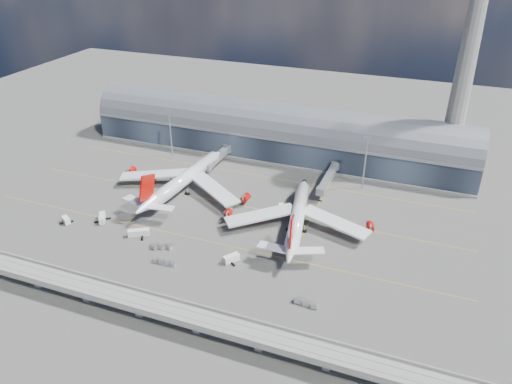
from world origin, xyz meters
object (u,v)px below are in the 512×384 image
(service_truck_5, at_px, (176,180))
(cargo_train_0, at_px, (162,246))
(airliner_right, at_px, (297,218))
(service_truck_4, at_px, (281,208))
(floodlight_mast_left, at_px, (170,132))
(service_truck_3, at_px, (231,259))
(floodlight_mast_right, at_px, (365,162))
(control_tower, at_px, (465,70))
(airliner_left, at_px, (183,180))
(service_truck_0, at_px, (102,218))
(service_truck_1, at_px, (66,220))
(cargo_train_1, at_px, (164,263))
(service_truck_2, at_px, (139,233))
(cargo_train_2, at_px, (306,303))

(service_truck_5, bearing_deg, cargo_train_0, -127.18)
(airliner_right, relative_size, service_truck_4, 13.31)
(floodlight_mast_left, height_order, service_truck_3, floodlight_mast_left)
(service_truck_5, bearing_deg, floodlight_mast_right, -42.47)
(service_truck_4, distance_m, cargo_train_0, 54.69)
(control_tower, xyz_separation_m, service_truck_4, (-63.87, -60.46, -50.37))
(airliner_left, distance_m, service_truck_0, 39.86)
(airliner_right, bearing_deg, service_truck_3, -128.85)
(service_truck_1, distance_m, cargo_train_1, 52.80)
(service_truck_4, bearing_deg, cargo_train_0, -147.70)
(cargo_train_1, bearing_deg, service_truck_1, 81.36)
(airliner_left, xyz_separation_m, service_truck_4, (47.09, 0.17, -4.70))
(control_tower, xyz_separation_m, floodlight_mast_left, (-135.00, -28.00, -38.00))
(floodlight_mast_left, xyz_separation_m, floodlight_mast_right, (100.00, 0.00, 0.00))
(service_truck_0, bearing_deg, service_truck_2, -45.00)
(airliner_right, bearing_deg, cargo_train_0, -155.05)
(service_truck_4, bearing_deg, service_truck_2, -159.77)
(control_tower, relative_size, service_truck_3, 16.51)
(airliner_right, xyz_separation_m, service_truck_0, (-76.86, -23.26, -3.72))
(floodlight_mast_right, distance_m, service_truck_2, 104.33)
(floodlight_mast_left, relative_size, airliner_left, 0.38)
(airliner_right, distance_m, cargo_train_2, 45.99)
(floodlight_mast_left, bearing_deg, service_truck_4, -24.53)
(service_truck_5, bearing_deg, airliner_right, -75.27)
(service_truck_2, distance_m, cargo_train_0, 13.40)
(cargo_train_0, bearing_deg, airliner_left, 35.58)
(control_tower, bearing_deg, cargo_train_2, -108.04)
(airliner_left, relative_size, service_truck_5, 9.52)
(service_truck_0, height_order, cargo_train_2, service_truck_0)
(floodlight_mast_right, height_order, service_truck_4, floodlight_mast_right)
(floodlight_mast_left, relative_size, service_truck_2, 3.07)
(service_truck_2, distance_m, service_truck_4, 60.43)
(cargo_train_1, xyz_separation_m, cargo_train_2, (53.97, -2.89, 0.15))
(floodlight_mast_right, distance_m, cargo_train_0, 98.88)
(cargo_train_2, bearing_deg, control_tower, -23.57)
(service_truck_4, distance_m, service_truck_5, 54.61)
(service_truck_4, height_order, cargo_train_0, service_truck_4)
(airliner_right, distance_m, service_truck_1, 94.74)
(cargo_train_2, bearing_deg, service_truck_0, 72.49)
(control_tower, relative_size, airliner_left, 1.50)
(airliner_left, xyz_separation_m, cargo_train_1, (19.56, -51.42, -5.14))
(floodlight_mast_right, xyz_separation_m, cargo_train_2, (-2.44, -86.94, -12.66))
(service_truck_2, relative_size, cargo_train_0, 0.96)
(floodlight_mast_right, xyz_separation_m, cargo_train_0, (-62.29, -75.75, -12.63))
(service_truck_0, bearing_deg, floodlight_mast_left, 61.00)
(floodlight_mast_left, height_order, airliner_right, floodlight_mast_left)
(airliner_left, height_order, cargo_train_1, airliner_left)
(floodlight_mast_right, distance_m, airliner_right, 48.40)
(floodlight_mast_right, relative_size, service_truck_1, 4.96)
(cargo_train_1, bearing_deg, floodlight_mast_right, -31.29)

